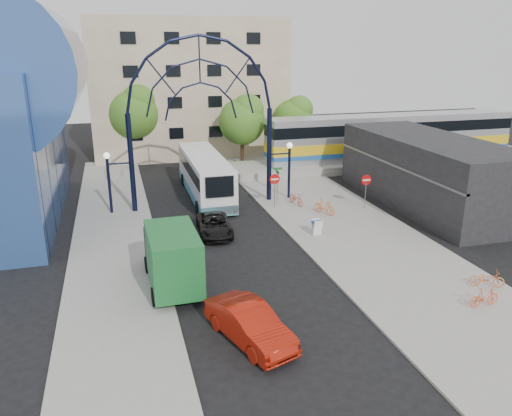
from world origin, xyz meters
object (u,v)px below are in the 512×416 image
object	(u,v)px
street_name_sign	(277,178)
bike_far_b	(485,297)
stop_sign	(275,182)
sandwich_board	(317,225)
black_suv	(214,225)
bike_far_a	(487,279)
tree_north_b	(134,110)
train_car	(391,136)
tree_north_c	(295,117)
gateway_arch	(200,88)
city_bus	(205,175)
bike_near_b	(325,207)
red_sedan	(250,324)
do_not_enter_sign	(366,183)
bike_near_a	(296,198)
tree_north_a	(243,119)
green_truck	(171,256)

from	to	relation	value
street_name_sign	bike_far_b	size ratio (longest dim) A/B	1.84
stop_sign	sandwich_board	bearing A→B (deg)	-82.43
black_suv	bike_far_a	bearing A→B (deg)	-39.65
tree_north_b	black_suv	bearing A→B (deg)	-81.01
train_car	tree_north_b	bearing A→B (deg)	161.64
train_car	tree_north_c	world-z (taller)	tree_north_c
gateway_arch	city_bus	bearing A→B (deg)	77.71
tree_north_c	sandwich_board	bearing A→B (deg)	-106.55
sandwich_board	tree_north_c	bearing A→B (deg)	73.45
street_name_sign	train_car	size ratio (longest dim) A/B	0.11
black_suv	bike_near_b	size ratio (longest dim) A/B	2.42
train_car	sandwich_board	bearing A→B (deg)	-131.95
tree_north_c	red_sedan	xyz separation A→B (m)	(-13.55, -31.91, -3.51)
bike_far_a	sandwich_board	bearing A→B (deg)	56.81
stop_sign	do_not_enter_sign	world-z (taller)	stop_sign
do_not_enter_sign	bike_near_b	bearing A→B (deg)	-172.67
gateway_arch	do_not_enter_sign	xyz separation A→B (m)	(11.00, -4.00, -6.58)
bike_near_b	bike_far_b	world-z (taller)	bike_near_b
red_sedan	street_name_sign	bearing A→B (deg)	49.42
train_car	bike_near_b	distance (m)	17.65
tree_north_b	gateway_arch	bearing A→B (deg)	-76.32
city_bus	bike_far_a	distance (m)	22.02
gateway_arch	black_suv	world-z (taller)	gateway_arch
street_name_sign	bike_near_a	bearing A→B (deg)	-17.41
black_suv	bike_far_b	xyz separation A→B (m)	(9.84, -12.50, -0.03)
stop_sign	street_name_sign	distance (m)	0.74
gateway_arch	black_suv	bearing A→B (deg)	-94.15
tree_north_a	tree_north_b	world-z (taller)	tree_north_b
green_truck	tree_north_b	bearing A→B (deg)	89.46
tree_north_c	city_bus	bearing A→B (deg)	-135.62
red_sedan	bike_far_b	size ratio (longest dim) A/B	3.05
black_suv	tree_north_c	bearing A→B (deg)	62.01
do_not_enter_sign	stop_sign	bearing A→B (deg)	162.12
city_bus	bike_near_b	xyz separation A→B (m)	(7.10, -7.05, -1.04)
tree_north_a	street_name_sign	bearing A→B (deg)	-93.96
sandwich_board	tree_north_c	distance (m)	23.17
bike_near_b	bike_far_a	world-z (taller)	bike_near_b
do_not_enter_sign	bike_near_a	xyz separation A→B (m)	(-4.45, 2.18, -1.39)
sandwich_board	do_not_enter_sign	bearing A→B (deg)	36.68
green_truck	city_bus	bearing A→B (deg)	72.82
sandwich_board	train_car	size ratio (longest dim) A/B	0.04
gateway_arch	black_suv	distance (m)	9.90
train_car	tree_north_b	size ratio (longest dim) A/B	3.14
green_truck	train_car	bearing A→B (deg)	39.54
bike_near_a	do_not_enter_sign	bearing A→B (deg)	-37.38
tree_north_b	green_truck	distance (m)	28.32
gateway_arch	tree_north_c	world-z (taller)	gateway_arch
city_bus	red_sedan	xyz separation A→B (m)	(-2.00, -20.61, -0.93)
tree_north_b	bike_far_a	world-z (taller)	tree_north_b
red_sedan	bike_far_a	distance (m)	12.35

